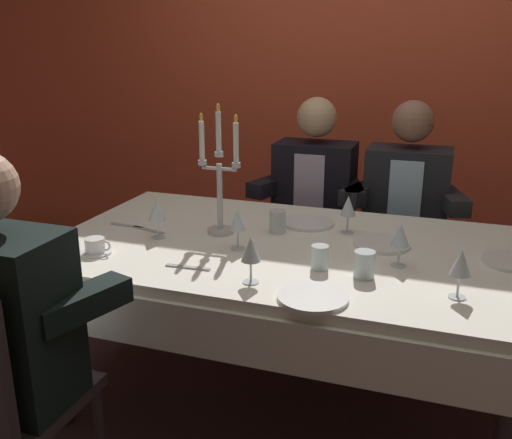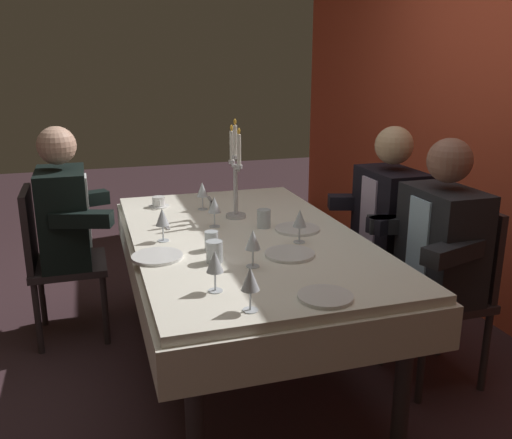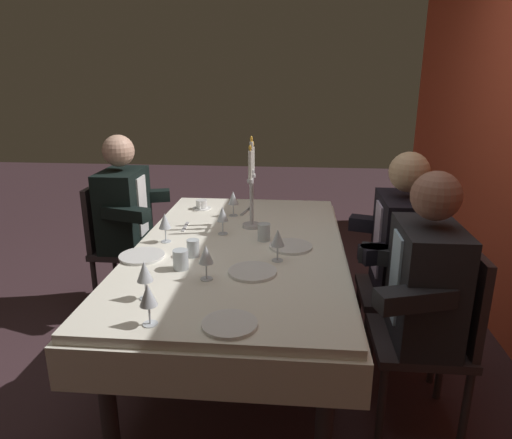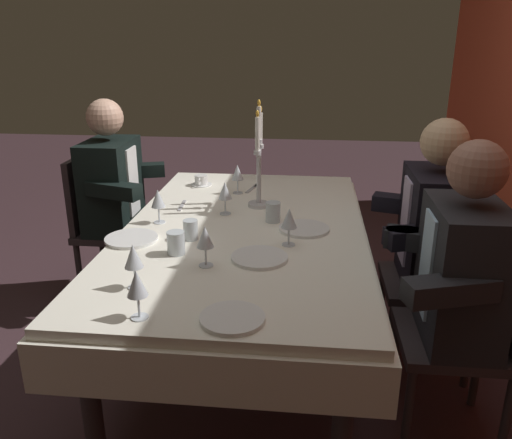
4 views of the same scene
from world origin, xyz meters
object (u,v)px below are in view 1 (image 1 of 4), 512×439
Objects in this scene: candelabra at (220,183)px; water_tumbler_1 at (277,221)px; dinner_plate_3 at (308,223)px; seated_diner_2 at (407,198)px; water_tumbler_2 at (364,264)px; wine_glass_1 at (400,236)px; dining_table at (288,271)px; wine_glass_3 at (238,221)px; dinner_plate_1 at (382,244)px; coffee_cup_0 at (95,247)px; seated_diner_1 at (315,190)px; water_tumbler_0 at (320,257)px; wine_glass_2 at (157,211)px; wine_glass_4 at (251,250)px; dinner_plate_2 at (511,262)px; wine_glass_6 at (461,264)px; dinner_plate_0 at (313,297)px; wine_glass_5 at (348,207)px.

water_tumbler_1 is at bearing 21.91° from candelabra.
dinner_plate_3 is 0.19× the size of seated_diner_2.
wine_glass_1 is at bearing 54.15° from water_tumbler_2.
dining_table is 11.83× the size of wine_glass_1.
dinner_plate_3 reaches higher than dining_table.
wine_glass_3 is (-0.61, -0.02, -0.00)m from wine_glass_1.
coffee_cup_0 is (-1.03, -0.45, 0.02)m from dinner_plate_1.
wine_glass_3 is at bearing -93.96° from seated_diner_1.
seated_diner_2 is (0.21, 1.10, -0.05)m from water_tumbler_0.
water_tumbler_2 is at bearing -93.05° from dinner_plate_1.
wine_glass_2 is at bearing 59.37° from coffee_cup_0.
seated_diner_1 is (-0.12, 0.61, -0.01)m from dinner_plate_3.
dinner_plate_3 is 1.40× the size of wine_glass_1.
seated_diner_1 is at bearing 91.31° from water_tumbler_1.
wine_glass_4 reaches higher than coffee_cup_0.
water_tumbler_0 is 0.43m from water_tumbler_1.
wine_glass_2 reaches higher than dinner_plate_2.
wine_glass_1 is at bearing 2.22° from wine_glass_3.
dinner_plate_2 is 0.84m from dinner_plate_3.
seated_diner_1 and seated_diner_2 have the same top height.
candelabra is at bearing 160.44° from wine_glass_6.
coffee_cup_0 is at bearing -164.74° from dinner_plate_2.
wine_glass_6 is 0.48m from water_tumbler_0.
candelabra is 2.39× the size of dinner_plate_0.
dinner_plate_3 is 1.40× the size of wine_glass_3.
wine_glass_6 is at bearing -19.56° from candelabra.
dinner_plate_1 is at bearing 54.05° from wine_glass_4.
water_tumbler_2 is at bearing -13.07° from wine_glass_3.
dinner_plate_1 is 0.78m from seated_diner_2.
dinner_plate_2 is 1.26× the size of wine_glass_3.
coffee_cup_0 is at bearing -153.12° from dining_table.
candelabra reaches higher than dinner_plate_1.
wine_glass_6 is 0.13× the size of seated_diner_2.
water_tumbler_1 is at bearing 116.84° from dinner_plate_0.
wine_glass_3 reaches higher than water_tumbler_0.
wine_glass_5 reaches higher than dinner_plate_0.
wine_glass_3 is at bearing -138.18° from wine_glass_5.
wine_glass_6 is 0.32m from water_tumbler_2.
dinner_plate_1 is 2.57× the size of water_tumbler_0.
wine_glass_1 is at bearing 0.69° from wine_glass_2.
dinner_plate_2 is 0.93m from seated_diner_2.
wine_glass_2 is at bearing -166.68° from dinner_plate_1.
coffee_cup_0 is at bearing -178.32° from wine_glass_6.
seated_diner_2 is at bearing 118.43° from dinner_plate_2.
candelabra is 0.54m from wine_glass_4.
candelabra is at bearing -143.47° from dinner_plate_3.
water_tumbler_0 is at bearing 168.95° from wine_glass_6.
wine_glass_1 reaches higher than water_tumbler_1.
wine_glass_5 is (0.37, 0.33, 0.00)m from wine_glass_3.
seated_diner_2 is (0.49, 0.00, 0.00)m from seated_diner_1.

